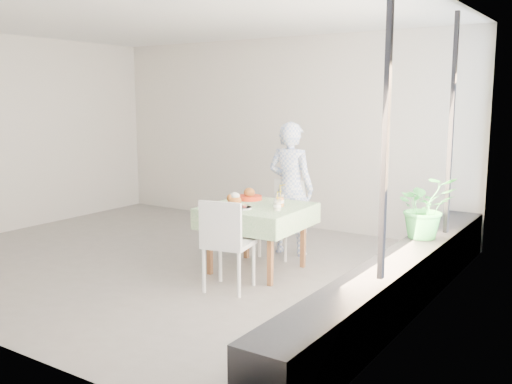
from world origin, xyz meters
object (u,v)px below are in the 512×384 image
Objects in this scene: chair_near at (228,262)px; juice_cup_orange at (280,201)px; potted_plant at (425,207)px; diner at (291,189)px; cafe_table at (257,230)px; main_dish at (236,203)px; chair_far at (282,233)px.

chair_near is 0.95m from juice_cup_orange.
potted_plant is (1.45, 0.44, 0.01)m from juice_cup_orange.
potted_plant is at bearing 168.01° from diner.
diner reaches higher than potted_plant.
potted_plant is at bearing 37.71° from chair_near.
cafe_table is 1.16× the size of chair_near.
main_dish is (-0.11, -0.25, 0.34)m from cafe_table.
cafe_table is 0.90m from diner.
diner is 1.08m from main_dish.
diner is at bearing 96.22° from chair_near.
juice_cup_orange is at bearing 42.60° from main_dish.
main_dish is 0.51× the size of potted_plant.
main_dish is at bearing -114.77° from cafe_table.
chair_far is 0.56× the size of diner.
main_dish is at bearing 116.39° from chair_near.
main_dish is (-0.23, 0.46, 0.51)m from chair_near.
cafe_table is 1.81m from potted_plant.
main_dish is 1.14× the size of juice_cup_orange.
cafe_table is 3.74× the size of juice_cup_orange.
chair_far is at bearing 97.40° from cafe_table.
main_dish reaches higher than cafe_table.
chair_far is (-0.09, 0.68, -0.18)m from cafe_table.
chair_far is 0.86m from juice_cup_orange.
potted_plant reaches higher than main_dish.
juice_cup_orange is at bearing 109.47° from diner.
diner is at bearing 86.85° from main_dish.
chair_near is 2.07m from potted_plant.
potted_plant reaches higher than cafe_table.
cafe_table is 1.67× the size of potted_plant.
chair_far is 1.39m from chair_near.
juice_cup_orange is (0.13, 0.78, 0.52)m from chair_near.
diner is (-0.17, 1.53, 0.53)m from chair_near.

